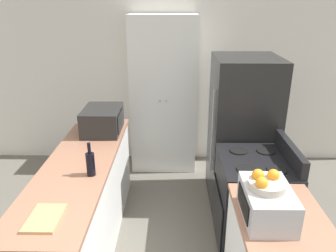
{
  "coord_description": "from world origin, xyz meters",
  "views": [
    {
      "loc": [
        0.06,
        -1.38,
        2.25
      ],
      "look_at": [
        0.0,
        1.72,
        1.05
      ],
      "focal_mm": 35.0,
      "sensor_mm": 36.0,
      "label": 1
    }
  ],
  "objects_px": {
    "refrigerator": "(242,132)",
    "pantry_cabinet": "(164,96)",
    "stove": "(252,202)",
    "wine_bottle": "(90,163)",
    "microwave": "(103,120)",
    "toaster_oven": "(267,203)",
    "fruit_bowl": "(266,182)"
  },
  "relations": [
    {
      "from": "pantry_cabinet",
      "to": "fruit_bowl",
      "type": "relative_size",
      "value": 8.71
    },
    {
      "from": "toaster_oven",
      "to": "refrigerator",
      "type": "bearing_deg",
      "value": 84.26
    },
    {
      "from": "stove",
      "to": "fruit_bowl",
      "type": "bearing_deg",
      "value": -100.94
    },
    {
      "from": "pantry_cabinet",
      "to": "wine_bottle",
      "type": "bearing_deg",
      "value": -105.92
    },
    {
      "from": "pantry_cabinet",
      "to": "refrigerator",
      "type": "bearing_deg",
      "value": -40.78
    },
    {
      "from": "wine_bottle",
      "to": "toaster_oven",
      "type": "bearing_deg",
      "value": -22.74
    },
    {
      "from": "microwave",
      "to": "fruit_bowl",
      "type": "height_order",
      "value": "fruit_bowl"
    },
    {
      "from": "wine_bottle",
      "to": "fruit_bowl",
      "type": "height_order",
      "value": "fruit_bowl"
    },
    {
      "from": "refrigerator",
      "to": "pantry_cabinet",
      "type": "bearing_deg",
      "value": 139.22
    },
    {
      "from": "stove",
      "to": "microwave",
      "type": "distance_m",
      "value": 1.76
    },
    {
      "from": "wine_bottle",
      "to": "toaster_oven",
      "type": "distance_m",
      "value": 1.4
    },
    {
      "from": "stove",
      "to": "toaster_oven",
      "type": "xyz_separation_m",
      "value": [
        -0.14,
        -0.83,
        0.55
      ]
    },
    {
      "from": "toaster_oven",
      "to": "fruit_bowl",
      "type": "height_order",
      "value": "fruit_bowl"
    },
    {
      "from": "pantry_cabinet",
      "to": "refrigerator",
      "type": "distance_m",
      "value": 1.22
    },
    {
      "from": "pantry_cabinet",
      "to": "fruit_bowl",
      "type": "xyz_separation_m",
      "value": [
        0.73,
        -2.42,
        0.12
      ]
    },
    {
      "from": "microwave",
      "to": "refrigerator",
      "type": "bearing_deg",
      "value": 5.39
    },
    {
      "from": "microwave",
      "to": "fruit_bowl",
      "type": "bearing_deg",
      "value": -47.39
    },
    {
      "from": "microwave",
      "to": "wine_bottle",
      "type": "height_order",
      "value": "wine_bottle"
    },
    {
      "from": "wine_bottle",
      "to": "microwave",
      "type": "bearing_deg",
      "value": 95.68
    },
    {
      "from": "stove",
      "to": "wine_bottle",
      "type": "bearing_deg",
      "value": -168.58
    },
    {
      "from": "stove",
      "to": "refrigerator",
      "type": "distance_m",
      "value": 0.9
    },
    {
      "from": "stove",
      "to": "fruit_bowl",
      "type": "distance_m",
      "value": 1.09
    },
    {
      "from": "stove",
      "to": "microwave",
      "type": "height_order",
      "value": "microwave"
    },
    {
      "from": "pantry_cabinet",
      "to": "refrigerator",
      "type": "relative_size",
      "value": 1.23
    },
    {
      "from": "refrigerator",
      "to": "wine_bottle",
      "type": "relative_size",
      "value": 5.84
    },
    {
      "from": "microwave",
      "to": "wine_bottle",
      "type": "bearing_deg",
      "value": -84.32
    },
    {
      "from": "microwave",
      "to": "toaster_oven",
      "type": "xyz_separation_m",
      "value": [
        1.38,
        -1.5,
        -0.02
      ]
    },
    {
      "from": "toaster_oven",
      "to": "fruit_bowl",
      "type": "distance_m",
      "value": 0.15
    },
    {
      "from": "stove",
      "to": "toaster_oven",
      "type": "distance_m",
      "value": 1.01
    },
    {
      "from": "stove",
      "to": "wine_bottle",
      "type": "relative_size",
      "value": 3.65
    },
    {
      "from": "toaster_oven",
      "to": "wine_bottle",
      "type": "bearing_deg",
      "value": 157.26
    },
    {
      "from": "pantry_cabinet",
      "to": "microwave",
      "type": "bearing_deg",
      "value": -124.13
    }
  ]
}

